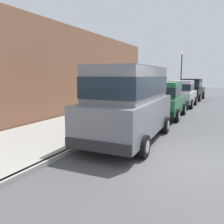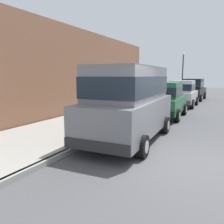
% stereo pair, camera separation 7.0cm
% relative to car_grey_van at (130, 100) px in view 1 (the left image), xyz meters
% --- Properties ---
extents(ground_plane, '(80.00, 80.00, 0.00)m').
position_rel_car_grey_van_xyz_m(ground_plane, '(2.19, -1.19, -1.39)').
color(ground_plane, '#4C4C4F').
extents(curb, '(0.16, 64.00, 0.14)m').
position_rel_car_grey_van_xyz_m(curb, '(-1.01, -1.19, -1.32)').
color(curb, gray).
rests_on(curb, ground).
extents(sidewalk, '(3.60, 64.00, 0.14)m').
position_rel_car_grey_van_xyz_m(sidewalk, '(-2.81, -1.19, -1.32)').
color(sidewalk, '#99968E').
rests_on(sidewalk, ground).
extents(car_grey_van, '(2.26, 4.96, 2.52)m').
position_rel_car_grey_van_xyz_m(car_grey_van, '(0.00, 0.00, 0.00)').
color(car_grey_van, slate).
rests_on(car_grey_van, ground).
extents(car_green_hatchback, '(2.02, 3.84, 1.88)m').
position_rel_car_grey_van_xyz_m(car_green_hatchback, '(0.01, 4.91, -0.42)').
color(car_green_hatchback, '#23663D').
rests_on(car_green_hatchback, ground).
extents(car_silver_hatchback, '(1.97, 3.81, 1.88)m').
position_rel_car_grey_van_xyz_m(car_silver_hatchback, '(0.07, 9.83, -0.42)').
color(car_silver_hatchback, '#BCBCC1').
rests_on(car_silver_hatchback, ground).
extents(car_black_sedan, '(2.14, 4.65, 1.92)m').
position_rel_car_grey_van_xyz_m(car_black_sedan, '(0.11, 15.07, -0.41)').
color(car_black_sedan, black).
rests_on(car_black_sedan, ground).
extents(dog_grey, '(0.53, 0.61, 0.49)m').
position_rel_car_grey_van_xyz_m(dog_grey, '(-2.25, 1.29, -0.97)').
color(dog_grey, '#999691').
rests_on(dog_grey, sidewalk).
extents(street_lamp, '(0.36, 0.36, 4.42)m').
position_rel_car_grey_van_xyz_m(street_lamp, '(-1.36, 17.86, 1.51)').
color(street_lamp, '#2D2D33').
rests_on(street_lamp, sidewalk).
extents(building_facade, '(0.50, 20.00, 4.85)m').
position_rel_car_grey_van_xyz_m(building_facade, '(-4.91, 3.60, 1.03)').
color(building_facade, '#8C5B42').
rests_on(building_facade, ground).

